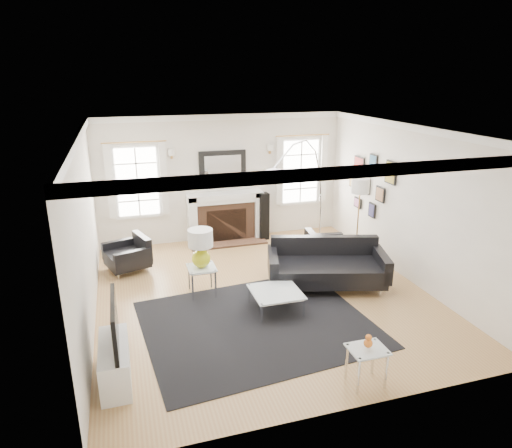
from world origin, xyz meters
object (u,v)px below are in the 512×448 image
object	(u,v)px
sofa	(326,266)
coffee_table	(276,293)
gourd_lamp	(201,246)
armchair_right	(326,252)
armchair_left	(130,255)
arc_floor_lamp	(299,199)
fireplace	(225,218)

from	to	relation	value
sofa	coffee_table	size ratio (longest dim) A/B	2.92
gourd_lamp	coffee_table	bearing A→B (deg)	-40.86
sofa	coffee_table	xyz separation A→B (m)	(-1.16, -0.62, -0.06)
sofa	armchair_right	xyz separation A→B (m)	(0.34, 0.71, -0.03)
armchair_left	arc_floor_lamp	xyz separation A→B (m)	(3.14, -0.81, 1.08)
armchair_right	arc_floor_lamp	size ratio (longest dim) A/B	0.38
coffee_table	gourd_lamp	world-z (taller)	gourd_lamp
arc_floor_lamp	armchair_left	bearing A→B (deg)	165.57
armchair_left	arc_floor_lamp	bearing A→B (deg)	-14.43
fireplace	gourd_lamp	xyz separation A→B (m)	(-1.00, -2.51, 0.36)
fireplace	gourd_lamp	bearing A→B (deg)	-111.81
armchair_right	arc_floor_lamp	bearing A→B (deg)	161.67
armchair_right	armchair_left	bearing A→B (deg)	165.00
sofa	coffee_table	world-z (taller)	sofa
armchair_right	coffee_table	world-z (taller)	armchair_right
gourd_lamp	armchair_left	bearing A→B (deg)	128.80
sofa	arc_floor_lamp	size ratio (longest dim) A/B	0.87
fireplace	arc_floor_lamp	world-z (taller)	arc_floor_lamp
fireplace	armchair_right	world-z (taller)	fireplace
coffee_table	arc_floor_lamp	distance (m)	2.09
gourd_lamp	arc_floor_lamp	xyz separation A→B (m)	(2.00, 0.61, 0.49)
armchair_right	gourd_lamp	world-z (taller)	gourd_lamp
sofa	armchair_right	size ratio (longest dim) A/B	2.30
armchair_left	gourd_lamp	xyz separation A→B (m)	(1.14, -1.42, 0.59)
gourd_lamp	fireplace	bearing A→B (deg)	68.19
sofa	armchair_right	world-z (taller)	sofa
gourd_lamp	sofa	bearing A→B (deg)	-7.06
fireplace	arc_floor_lamp	size ratio (longest dim) A/B	0.66
coffee_table	fireplace	bearing A→B (deg)	90.37
armchair_right	arc_floor_lamp	distance (m)	1.20
fireplace	coffee_table	bearing A→B (deg)	-89.63
gourd_lamp	arc_floor_lamp	size ratio (longest dim) A/B	0.26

